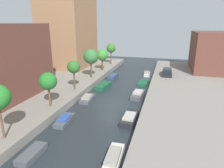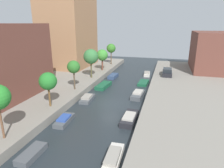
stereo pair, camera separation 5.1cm
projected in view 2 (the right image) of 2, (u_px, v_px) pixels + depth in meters
name	position (u px, v px, depth m)	size (l,w,h in m)	color
ground_plane	(110.00, 104.00, 29.04)	(84.00, 84.00, 0.00)	#232B30
quay_left	(23.00, 91.00, 32.81)	(20.00, 64.00, 1.00)	gray
quay_right	(223.00, 113.00, 24.98)	(20.00, 64.00, 1.00)	gray
apartment_tower_far	(68.00, 26.00, 47.56)	(10.00, 13.11, 19.41)	#9E704C
low_block_right	(216.00, 51.00, 44.33)	(10.00, 13.82, 8.50)	brown
street_tree_1	(48.00, 81.00, 24.82)	(2.24, 2.24, 4.51)	brown
street_tree_2	(74.00, 67.00, 31.31)	(2.04, 2.04, 4.74)	brown
street_tree_3	(91.00, 57.00, 38.00)	(2.85, 2.85, 5.63)	#4D492C
street_tree_4	(102.00, 55.00, 44.48)	(2.52, 2.52, 4.73)	brown
street_tree_5	(111.00, 48.00, 50.90)	(2.32, 2.32, 5.29)	brown
parked_car	(167.00, 72.00, 40.86)	(1.96, 4.58, 1.49)	black
moored_boat_left_1	(32.00, 154.00, 17.53)	(1.29, 3.08, 0.57)	#4C5156
moored_boat_left_2	(64.00, 120.00, 23.57)	(1.53, 3.51, 0.73)	#4C5156
moored_boat_left_3	(87.00, 98.00, 30.36)	(1.74, 3.84, 0.77)	#4C5156
moored_boat_left_4	(104.00, 86.00, 36.45)	(2.00, 4.51, 0.66)	#195638
moored_boat_left_5	(113.00, 76.00, 42.92)	(1.60, 3.59, 0.67)	#33476B
moored_boat_right_1	(113.00, 159.00, 16.64)	(1.42, 4.37, 0.95)	beige
moored_boat_right_2	(130.00, 118.00, 23.90)	(1.60, 4.27, 0.87)	#232328
moored_boat_right_3	(138.00, 95.00, 31.68)	(1.82, 4.11, 0.93)	#4C5156
moored_boat_right_4	(143.00, 83.00, 38.44)	(1.89, 3.82, 0.48)	#195638
moored_boat_right_5	(147.00, 74.00, 44.72)	(1.53, 3.70, 0.87)	beige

